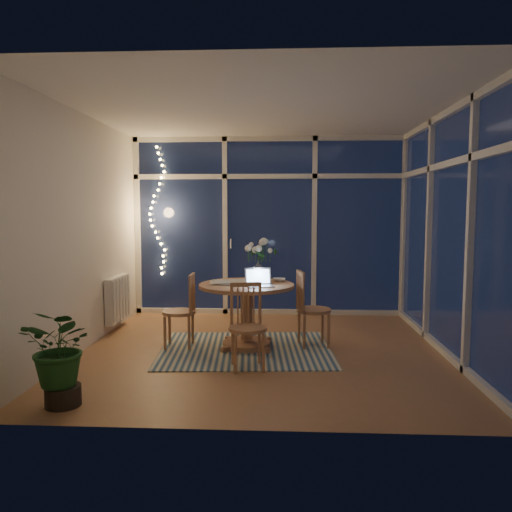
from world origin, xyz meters
The scene contains 25 objects.
floor centered at (0.00, 0.00, 0.00)m, with size 4.00×4.00×0.00m, color #986F42.
ceiling centered at (0.00, 0.00, 2.60)m, with size 4.00×4.00×0.00m, color silver.
wall_back centered at (0.00, 2.00, 1.30)m, with size 4.00×0.04×2.60m, color silver.
wall_front centered at (0.00, -2.00, 1.30)m, with size 4.00×0.04×2.60m, color silver.
wall_left centered at (-2.00, 0.00, 1.30)m, with size 0.04×4.00×2.60m, color silver.
wall_right centered at (2.00, 0.00, 1.30)m, with size 0.04×4.00×2.60m, color silver.
window_wall_back centered at (0.00, 1.96, 1.30)m, with size 4.00×0.10×2.60m, color silver.
window_wall_right centered at (1.96, 0.00, 1.30)m, with size 0.10×4.00×2.60m, color silver.
radiator centered at (-1.94, 0.90, 0.40)m, with size 0.10×0.70×0.58m, color silver.
fairy_lights centered at (-1.65, 1.88, 1.52)m, with size 0.24×0.10×1.85m, color #F5C262, non-canonical shape.
garden_patio centered at (0.50, 5.00, -0.06)m, with size 12.00×6.00×0.10m, color black.
garden_fence centered at (0.00, 5.50, 0.90)m, with size 11.00×0.08×1.80m, color #362513.
neighbour_roof centered at (0.30, 8.50, 2.20)m, with size 7.00×3.00×2.20m, color #35373F.
garden_shrubs centered at (-0.80, 3.40, 0.45)m, with size 0.90×0.90×0.90m, color #163119.
rug centered at (-0.21, 0.01, 0.01)m, with size 1.87×1.50×0.01m, color beige.
dining_table centered at (-0.21, 0.11, 0.36)m, with size 1.06×1.06×0.72m, color #A46D4A.
chair_left centered at (-0.97, 0.08, 0.42)m, with size 0.39×0.39×0.85m, color #A46D4A.
chair_right centered at (0.55, 0.21, 0.44)m, with size 0.41×0.41×0.88m, color #A46D4A.
chair_front centered at (-0.14, -0.64, 0.42)m, with size 0.39×0.39×0.85m, color #A46D4A.
laptop centered at (-0.05, -0.08, 0.83)m, with size 0.29×0.25×0.21m, color silver, non-canonical shape.
flower_vase centered at (-0.09, 0.48, 0.83)m, with size 0.20×0.20×0.21m, color white.
bowl centered at (0.15, 0.33, 0.74)m, with size 0.15×0.15×0.04m, color silver.
newspapers centered at (-0.41, 0.17, 0.74)m, with size 0.38×0.29×0.02m, color beige.
phone centered at (-0.07, 0.09, 0.73)m, with size 0.12×0.06×0.01m, color black.
potted_plant centered at (-1.54, -1.63, 0.38)m, with size 0.54×0.47×0.76m, color #19471C.
Camera 1 is at (0.19, -5.37, 1.55)m, focal length 35.00 mm.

